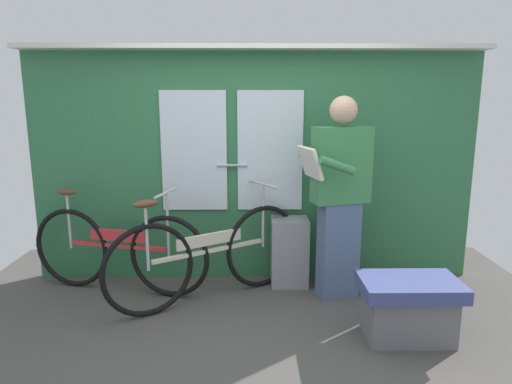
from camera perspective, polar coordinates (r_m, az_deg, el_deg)
ground_plane at (r=3.40m, az=-0.02°, el=-18.90°), size 5.12×4.18×0.04m
train_door_wall at (r=4.25m, az=-0.38°, el=3.89°), size 4.12×0.28×2.16m
bicycle_near_door at (r=3.91m, az=-5.90°, el=-7.88°), size 1.59×1.02×0.97m
bicycle_leaning_behind at (r=4.25m, az=-16.92°, el=-6.93°), size 1.66×0.57×0.95m
passenger_reading_newspaper at (r=3.89m, az=10.41°, el=-0.28°), size 0.62×0.56×1.73m
trash_bin_by_wall at (r=4.25m, az=4.21°, el=-7.48°), size 0.34×0.28×0.63m
bench_seat_corner at (r=3.54m, az=18.58°, el=-13.54°), size 0.70×0.44×0.45m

